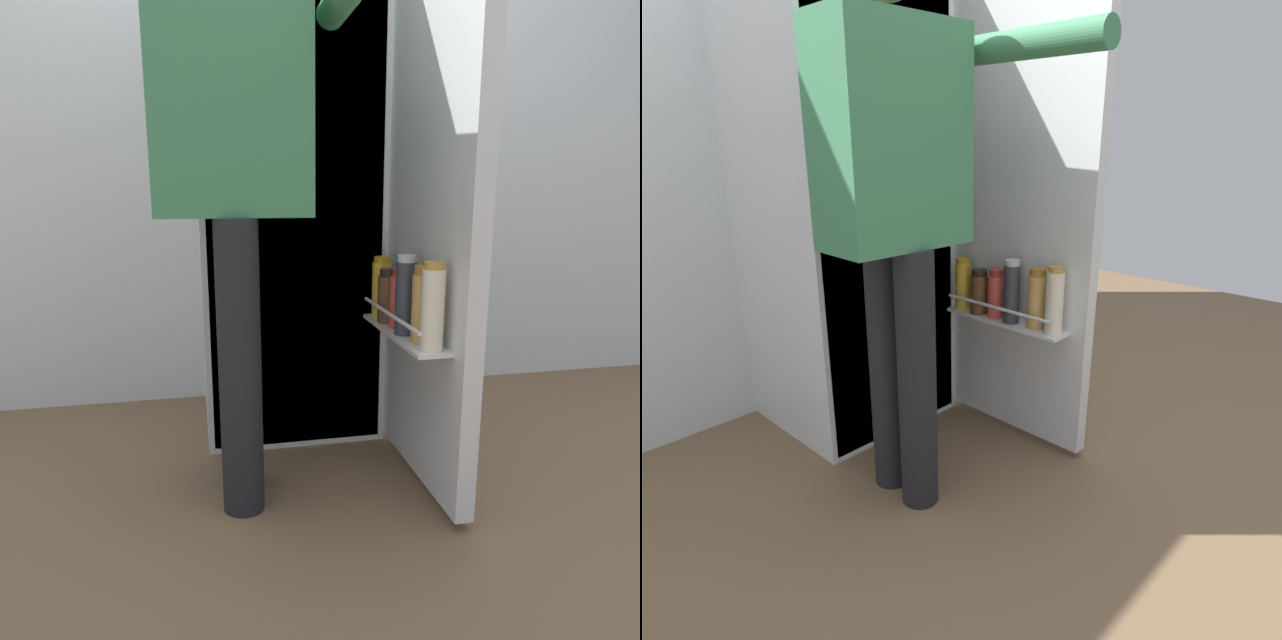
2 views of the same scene
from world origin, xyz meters
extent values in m
plane|color=brown|center=(0.00, 0.00, 0.00)|extent=(6.12, 6.12, 0.00)
cube|color=silver|center=(0.00, 0.90, 1.22)|extent=(4.40, 0.10, 2.44)
cube|color=silver|center=(0.00, 0.55, 0.90)|extent=(0.64, 0.60, 1.80)
cube|color=white|center=(0.00, 0.25, 0.90)|extent=(0.60, 0.01, 1.76)
cube|color=white|center=(0.00, 0.30, 0.84)|extent=(0.56, 0.09, 0.01)
cube|color=silver|center=(0.35, -0.06, 0.91)|extent=(0.06, 0.63, 1.75)
cube|color=white|center=(0.27, -0.06, 0.49)|extent=(0.10, 0.51, 0.01)
cylinder|color=silver|center=(0.22, -0.06, 0.55)|extent=(0.01, 0.49, 0.01)
cylinder|color=gold|center=(0.27, 0.15, 0.59)|extent=(0.06, 0.06, 0.18)
cylinder|color=#BC8419|center=(0.27, 0.15, 0.69)|extent=(0.05, 0.05, 0.02)
cylinder|color=#333842|center=(0.26, -0.10, 0.60)|extent=(0.06, 0.06, 0.22)
cylinder|color=silver|center=(0.26, -0.10, 0.72)|extent=(0.05, 0.05, 0.02)
cylinder|color=#DB4C47|center=(0.28, -0.02, 0.58)|extent=(0.07, 0.07, 0.16)
cylinder|color=#B22D28|center=(0.28, -0.02, 0.67)|extent=(0.05, 0.05, 0.02)
cylinder|color=tan|center=(0.28, -0.20, 0.59)|extent=(0.07, 0.07, 0.19)
cylinder|color=#996623|center=(0.28, -0.20, 0.70)|extent=(0.06, 0.06, 0.03)
cylinder|color=brown|center=(0.26, 0.06, 0.57)|extent=(0.07, 0.07, 0.15)
cylinder|color=black|center=(0.26, 0.06, 0.66)|extent=(0.06, 0.06, 0.02)
cylinder|color=#EDE5CC|center=(0.27, -0.28, 0.61)|extent=(0.06, 0.06, 0.22)
cylinder|color=#B78933|center=(0.27, -0.28, 0.73)|extent=(0.05, 0.05, 0.02)
cylinder|color=black|center=(-0.22, 0.03, 0.42)|extent=(0.12, 0.12, 0.85)
cylinder|color=black|center=(-0.23, -0.12, 0.42)|extent=(0.12, 0.12, 0.85)
cube|color=#3D7F56|center=(-0.23, -0.05, 1.14)|extent=(0.42, 0.23, 0.60)
cylinder|color=#3D7F56|center=(-0.22, 0.16, 1.12)|extent=(0.08, 0.08, 0.56)
cylinder|color=#3D7F56|center=(0.05, -0.27, 1.38)|extent=(0.10, 0.57, 0.08)
camera|label=1|loc=(-0.34, -1.70, 0.93)|focal=33.01mm
camera|label=2|loc=(-1.23, -1.26, 1.16)|focal=30.30mm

